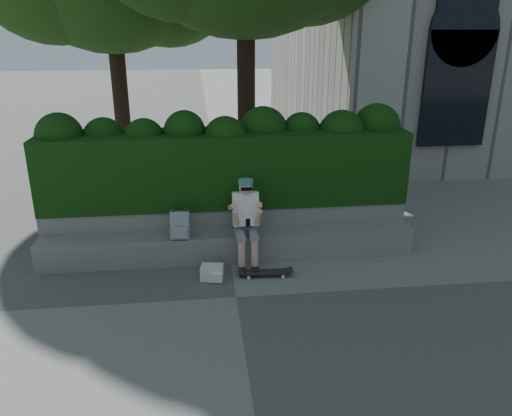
{
  "coord_description": "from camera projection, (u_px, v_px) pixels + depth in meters",
  "views": [
    {
      "loc": [
        -0.44,
        -6.11,
        3.56
      ],
      "look_at": [
        0.4,
        1.0,
        0.95
      ],
      "focal_mm": 35.0,
      "sensor_mm": 36.0,
      "label": 1
    }
  ],
  "objects": [
    {
      "name": "backpack_plaid",
      "position": [
        180.0,
        225.0,
        7.73
      ],
      "size": [
        0.3,
        0.18,
        0.43
      ],
      "primitive_type": "cube",
      "rotation": [
        0.0,
        0.0,
        -0.07
      ],
      "color": "#ABABB0",
      "rests_on": "bench_ledge"
    },
    {
      "name": "planter_wall",
      "position": [
        228.0,
        226.0,
        8.45
      ],
      "size": [
        6.0,
        0.5,
        0.75
      ],
      "primitive_type": "cube",
      "color": "gray",
      "rests_on": "ground"
    },
    {
      "name": "hedge",
      "position": [
        226.0,
        167.0,
        8.33
      ],
      "size": [
        6.0,
        1.0,
        1.2
      ],
      "primitive_type": "cube",
      "color": "black",
      "rests_on": "planter_wall"
    },
    {
      "name": "ground",
      "position": [
        236.0,
        297.0,
        6.97
      ],
      "size": [
        80.0,
        80.0,
        0.0
      ],
      "primitive_type": "plane",
      "color": "slate",
      "rests_on": "ground"
    },
    {
      "name": "skateboard",
      "position": [
        266.0,
        272.0,
        7.54
      ],
      "size": [
        0.75,
        0.23,
        0.08
      ],
      "rotation": [
        0.0,
        0.0,
        -0.06
      ],
      "color": "black",
      "rests_on": "ground"
    },
    {
      "name": "bench_ledge",
      "position": [
        230.0,
        246.0,
        8.06
      ],
      "size": [
        6.0,
        0.45,
        0.45
      ],
      "primitive_type": "cube",
      "color": "gray",
      "rests_on": "ground"
    },
    {
      "name": "person",
      "position": [
        246.0,
        219.0,
        7.74
      ],
      "size": [
        0.4,
        0.76,
        1.38
      ],
      "color": "slate",
      "rests_on": "ground"
    },
    {
      "name": "backpack_ground",
      "position": [
        212.0,
        272.0,
        7.45
      ],
      "size": [
        0.36,
        0.28,
        0.21
      ],
      "primitive_type": "cube",
      "rotation": [
        0.0,
        0.0,
        -0.17
      ],
      "color": "white",
      "rests_on": "ground"
    }
  ]
}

